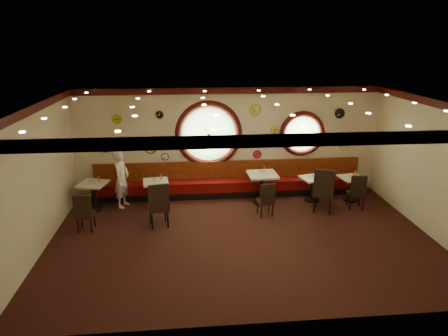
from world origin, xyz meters
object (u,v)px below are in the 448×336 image
(condiment_d_salt, at_px, (312,176))
(condiment_a_bottle, at_px, (99,179))
(table_a, at_px, (94,193))
(table_b, at_px, (156,190))
(condiment_e_pepper, at_px, (353,175))
(table_e, at_px, (351,186))
(table_c, at_px, (262,184))
(condiment_c_pepper, at_px, (262,172))
(condiment_b_pepper, at_px, (155,180))
(table_d, at_px, (313,186))
(chair_a, at_px, (84,211))
(condiment_e_bottle, at_px, (355,173))
(condiment_b_bottle, at_px, (161,177))
(condiment_e_salt, at_px, (349,174))
(chair_c, at_px, (267,197))
(waiter, at_px, (122,179))
(chair_b, at_px, (159,202))
(condiment_b_salt, at_px, (154,179))
(condiment_a_pepper, at_px, (92,181))
(chair_e, at_px, (357,190))
(condiment_c_salt, at_px, (260,171))
(condiment_a_salt, at_px, (89,181))
(condiment_d_pepper, at_px, (315,176))
(condiment_c_bottle, at_px, (264,169))
(condiment_d_bottle, at_px, (317,175))
(chair_d, at_px, (324,188))

(condiment_d_salt, height_order, condiment_a_bottle, condiment_a_bottle)
(table_a, xyz_separation_m, table_b, (1.69, 0.08, -0.02))
(condiment_a_bottle, xyz_separation_m, condiment_e_pepper, (7.17, -0.06, -0.09))
(table_e, bearing_deg, table_c, 178.34)
(table_a, height_order, condiment_c_pepper, condiment_c_pepper)
(condiment_b_pepper, height_order, condiment_a_bottle, condiment_a_bottle)
(table_d, distance_m, chair_a, 6.27)
(condiment_e_bottle, bearing_deg, condiment_b_bottle, 179.22)
(table_b, xyz_separation_m, condiment_d_salt, (4.46, 0.02, 0.29))
(chair_a, bearing_deg, condiment_e_salt, 12.80)
(chair_c, distance_m, waiter, 4.03)
(table_c, relative_size, chair_b, 1.20)
(condiment_b_bottle, relative_size, condiment_e_salt, 1.59)
(condiment_b_pepper, bearing_deg, condiment_a_bottle, 179.74)
(condiment_b_salt, relative_size, condiment_a_pepper, 0.81)
(waiter, bearing_deg, chair_e, -81.64)
(condiment_b_salt, bearing_deg, condiment_e_salt, -0.36)
(condiment_d_salt, bearing_deg, condiment_b_bottle, 179.15)
(condiment_b_pepper, bearing_deg, chair_b, -82.09)
(waiter, bearing_deg, chair_a, 171.15)
(table_b, height_order, table_d, table_b)
(condiment_c_salt, distance_m, condiment_b_bottle, 2.78)
(table_b, bearing_deg, condiment_b_pepper, -128.64)
(condiment_a_bottle, bearing_deg, table_b, 0.83)
(chair_b, distance_m, chair_c, 2.81)
(condiment_e_salt, bearing_deg, table_a, -179.38)
(condiment_e_pepper, bearing_deg, condiment_a_bottle, 179.50)
(condiment_a_pepper, height_order, condiment_b_bottle, condiment_b_bottle)
(table_d, relative_size, condiment_a_salt, 9.21)
(table_a, relative_size, condiment_a_salt, 10.02)
(table_e, distance_m, condiment_c_salt, 2.73)
(chair_a, relative_size, condiment_d_pepper, 6.52)
(chair_b, distance_m, condiment_b_pepper, 1.36)
(condiment_a_pepper, bearing_deg, condiment_e_pepper, 0.14)
(condiment_b_salt, distance_m, condiment_d_pepper, 4.59)
(condiment_a_pepper, relative_size, condiment_e_salt, 1.05)
(table_d, relative_size, condiment_a_bottle, 4.62)
(condiment_e_bottle, bearing_deg, table_d, -179.12)
(condiment_a_bottle, xyz_separation_m, condiment_b_bottle, (1.68, 0.10, -0.04))
(table_c, xyz_separation_m, condiment_c_bottle, (0.07, 0.15, 0.41))
(condiment_d_bottle, bearing_deg, table_c, -178.74)
(table_c, height_order, table_d, table_c)
(condiment_d_bottle, bearing_deg, condiment_b_pepper, -179.45)
(chair_e, bearing_deg, condiment_d_pepper, 150.43)
(chair_e, xyz_separation_m, condiment_c_pepper, (-2.51, 0.73, 0.36))
(chair_a, bearing_deg, table_b, 42.77)
(table_d, distance_m, condiment_b_bottle, 4.35)
(table_d, distance_m, chair_b, 4.53)
(chair_d, bearing_deg, table_d, 114.33)
(condiment_a_pepper, xyz_separation_m, condiment_c_bottle, (4.76, 0.24, 0.13))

